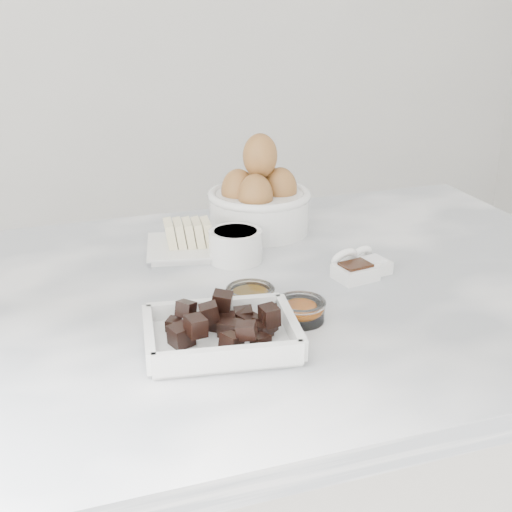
{
  "coord_description": "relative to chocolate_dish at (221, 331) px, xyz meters",
  "views": [
    {
      "loc": [
        -0.31,
        -0.93,
        1.38
      ],
      "look_at": [
        0.02,
        0.03,
        0.98
      ],
      "focal_mm": 50.0,
      "sensor_mm": 36.0,
      "label": 1
    }
  ],
  "objects": [
    {
      "name": "marble_slab",
      "position": [
        0.09,
        0.15,
        -0.04
      ],
      "size": [
        1.2,
        0.8,
        0.04
      ],
      "primitive_type": "cube",
      "color": "silver",
      "rests_on": "cabinet"
    },
    {
      "name": "chocolate_dish",
      "position": [
        0.0,
        0.0,
        0.0
      ],
      "size": [
        0.21,
        0.18,
        0.05
      ],
      "color": "white",
      "rests_on": "marble_slab"
    },
    {
      "name": "butter_plate",
      "position": [
        0.04,
        0.33,
        -0.0
      ],
      "size": [
        0.16,
        0.16,
        0.06
      ],
      "color": "white",
      "rests_on": "marble_slab"
    },
    {
      "name": "sugar_ramekin",
      "position": [
        0.1,
        0.27,
        0.01
      ],
      "size": [
        0.09,
        0.09,
        0.05
      ],
      "color": "white",
      "rests_on": "marble_slab"
    },
    {
      "name": "egg_bowl",
      "position": [
        0.19,
        0.4,
        0.04
      ],
      "size": [
        0.19,
        0.19,
        0.18
      ],
      "color": "white",
      "rests_on": "marble_slab"
    },
    {
      "name": "honey_bowl",
      "position": [
        0.07,
        0.1,
        -0.01
      ],
      "size": [
        0.07,
        0.07,
        0.03
      ],
      "color": "white",
      "rests_on": "marble_slab"
    },
    {
      "name": "zest_bowl",
      "position": [
        0.12,
        0.03,
        -0.01
      ],
      "size": [
        0.07,
        0.07,
        0.03
      ],
      "color": "white",
      "rests_on": "marble_slab"
    },
    {
      "name": "vanilla_spoon",
      "position": [
        0.26,
        0.14,
        -0.01
      ],
      "size": [
        0.07,
        0.08,
        0.05
      ],
      "color": "white",
      "rests_on": "marble_slab"
    },
    {
      "name": "salt_spoon",
      "position": [
        0.29,
        0.16,
        -0.01
      ],
      "size": [
        0.06,
        0.07,
        0.04
      ],
      "color": "white",
      "rests_on": "marble_slab"
    }
  ]
}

